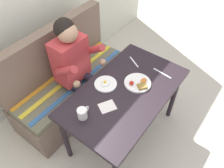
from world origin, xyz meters
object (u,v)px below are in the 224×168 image
object	(u,v)px
person	(76,64)
plate_eggs	(106,84)
table	(125,97)
fork	(134,62)
coffee_mug	(82,113)
napkin	(107,107)
plate_breakfast	(138,83)
knife	(162,73)
couch	(70,83)

from	to	relation	value
person	plate_eggs	bearing A→B (deg)	-94.76
table	fork	bearing A→B (deg)	22.24
plate_eggs	coffee_mug	distance (m)	0.40
table	napkin	world-z (taller)	napkin
plate_breakfast	napkin	world-z (taller)	plate_breakfast
person	plate_breakfast	bearing A→B (deg)	-76.59
plate_eggs	fork	distance (m)	0.42
table	plate_breakfast	xyz separation A→B (m)	(0.14, -0.04, 0.09)
table	person	distance (m)	0.60
plate_eggs	knife	bearing A→B (deg)	-37.66
plate_breakfast	napkin	size ratio (longest dim) A/B	1.82
table	couch	xyz separation A→B (m)	(0.00, 0.76, -0.32)
fork	table	bearing A→B (deg)	-129.38
napkin	plate_breakfast	bearing A→B (deg)	-9.33
napkin	knife	xyz separation A→B (m)	(0.63, -0.17, -0.00)
napkin	fork	size ratio (longest dim) A/B	0.79
couch	fork	size ratio (longest dim) A/B	8.47
couch	fork	distance (m)	0.82
plate_breakfast	coffee_mug	size ratio (longest dim) A/B	2.08
fork	plate_breakfast	bearing A→B (deg)	-111.57
plate_breakfast	knife	xyz separation A→B (m)	(0.26, -0.11, -0.01)
couch	table	bearing A→B (deg)	-90.00
table	couch	distance (m)	0.83
couch	coffee_mug	world-z (taller)	couch
plate_breakfast	napkin	xyz separation A→B (m)	(-0.38, 0.06, -0.01)
plate_eggs	table	bearing A→B (deg)	-75.62
person	coffee_mug	xyz separation A→B (m)	(-0.42, -0.48, 0.04)
plate_breakfast	napkin	distance (m)	0.38
couch	person	world-z (taller)	person
person	napkin	xyz separation A→B (m)	(-0.22, -0.57, -0.01)
plate_breakfast	fork	xyz separation A→B (m)	(0.23, 0.19, -0.01)
plate_breakfast	fork	size ratio (longest dim) A/B	1.45
table	knife	xyz separation A→B (m)	(0.39, -0.15, 0.08)
coffee_mug	napkin	world-z (taller)	coffee_mug
knife	plate_eggs	bearing A→B (deg)	148.37
person	coffee_mug	size ratio (longest dim) A/B	10.27
plate_eggs	knife	xyz separation A→B (m)	(0.44, -0.34, -0.01)
napkin	knife	size ratio (longest dim) A/B	0.67
person	knife	size ratio (longest dim) A/B	6.06
couch	plate_eggs	world-z (taller)	couch
knife	fork	bearing A→B (deg)	100.93
plate_breakfast	knife	size ratio (longest dim) A/B	1.23
couch	plate_eggs	distance (m)	0.71
person	fork	world-z (taller)	person
plate_eggs	couch	bearing A→B (deg)	85.26
plate_eggs	fork	bearing A→B (deg)	-5.03
knife	napkin	bearing A→B (deg)	170.84
table	napkin	xyz separation A→B (m)	(-0.24, 0.02, 0.09)
plate_eggs	knife	world-z (taller)	plate_eggs
table	coffee_mug	bearing A→B (deg)	165.48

